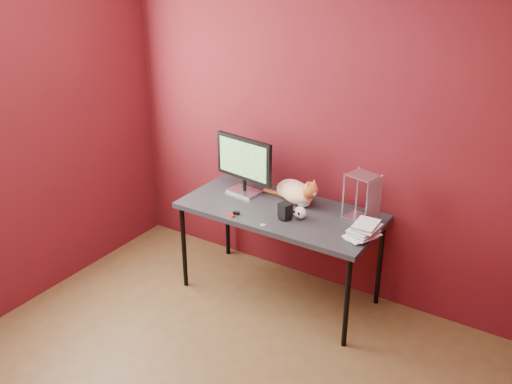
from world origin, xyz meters
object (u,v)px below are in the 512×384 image
Objects in this scene: desk at (280,215)px; skull_mug at (300,213)px; speaker at (285,212)px; monitor at (244,162)px; cat at (295,192)px; book_stack at (362,151)px.

skull_mug is (0.20, -0.06, 0.10)m from desk.
desk is at bearing 152.21° from speaker.
monitor is 0.58m from speaker.
cat is (0.03, 0.17, 0.14)m from desk.
cat is 0.81m from book_stack.
desk is at bearing 173.50° from skull_mug.
monitor is 1.02× the size of cat.
speaker is at bearing -51.42° from cat.
skull_mug reaches higher than desk.
monitor is 4.42× the size of speaker.
speaker reaches higher than skull_mug.
monitor is (-0.39, 0.11, 0.31)m from desk.
book_stack is (0.59, -0.22, 0.51)m from cat.
book_stack reaches higher than skull_mug.
monitor is at bearing 164.94° from desk.
desk is at bearing -77.53° from cat.
desk is 16.07× the size of skull_mug.
cat reaches higher than speaker.
book_stack is (1.02, -0.16, 0.34)m from monitor.
skull_mug is (0.16, -0.23, -0.04)m from cat.
skull_mug is at bearing 52.20° from speaker.
speaker is 0.10× the size of book_stack.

